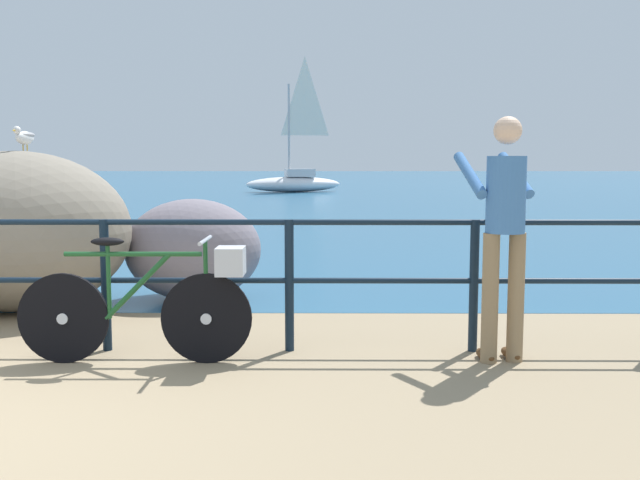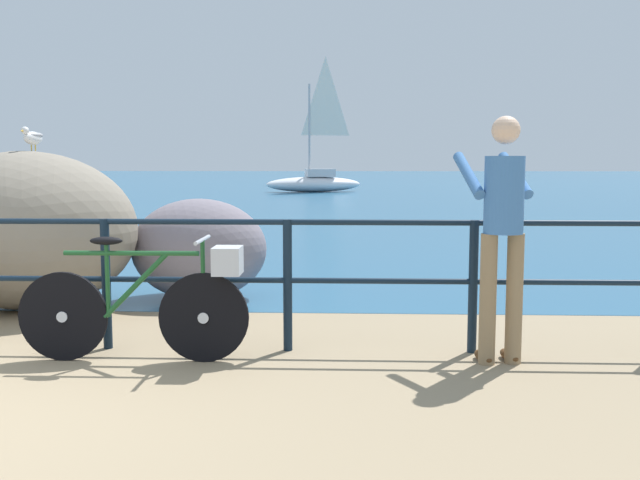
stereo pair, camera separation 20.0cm
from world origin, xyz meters
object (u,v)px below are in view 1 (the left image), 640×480
at_px(person_at_railing, 504,227).
at_px(sailboat, 295,177).
at_px(bicycle, 155,300).
at_px(seagull, 24,136).
at_px(breakwater_boulder_right, 193,250).
at_px(breakwater_boulder_main, 18,231).

xyz_separation_m(person_at_railing, sailboat, (-2.72, 28.12, -0.28)).
xyz_separation_m(bicycle, seagull, (-1.69, 1.92, 1.23)).
distance_m(person_at_railing, breakwater_boulder_right, 3.59).
height_order(bicycle, seagull, seagull).
bearing_deg(person_at_railing, bicycle, 80.91).
distance_m(breakwater_boulder_main, seagull, 0.93).
height_order(person_at_railing, seagull, seagull).
relative_size(breakwater_boulder_main, breakwater_boulder_right, 1.52).
distance_m(bicycle, breakwater_boulder_right, 2.42).
bearing_deg(seagull, sailboat, -172.07).
bearing_deg(breakwater_boulder_right, bicycle, -86.07).
height_order(seagull, sailboat, sailboat).
bearing_deg(breakwater_boulder_main, breakwater_boulder_right, 19.44).
bearing_deg(sailboat, seagull, 71.89).
relative_size(bicycle, sailboat, 0.28).
bearing_deg(seagull, bicycle, 52.57).
xyz_separation_m(bicycle, sailboat, (-0.20, 28.19, 0.24)).
bearing_deg(breakwater_boulder_right, person_at_railing, -41.04).
height_order(person_at_railing, breakwater_boulder_main, person_at_railing).
bearing_deg(person_at_railing, seagull, 55.60).
relative_size(bicycle, breakwater_boulder_right, 1.19).
bearing_deg(breakwater_boulder_right, seagull, -162.28).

